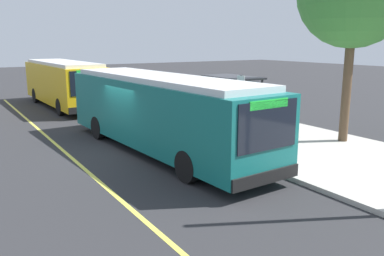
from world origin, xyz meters
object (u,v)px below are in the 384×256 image
pedestrian_commuter (234,120)px  route_sign_post (241,101)px  transit_bus_second (64,82)px  waiting_bench (229,118)px  transit_bus_main (160,111)px

pedestrian_commuter → route_sign_post: bearing=-4.8°
transit_bus_second → waiting_bench: 12.60m
transit_bus_second → route_sign_post: 14.92m
transit_bus_second → pedestrian_commuter: (14.17, 2.98, -0.50)m
transit_bus_second → waiting_bench: transit_bus_second is taller
route_sign_post → pedestrian_commuter: 0.95m
transit_bus_main → transit_bus_second: same height
route_sign_post → pedestrian_commuter: size_ratio=1.66×
transit_bus_second → waiting_bench: (11.66, 4.67, -0.98)m
transit_bus_main → transit_bus_second: size_ratio=1.13×
transit_bus_main → waiting_bench: transit_bus_main is taller
route_sign_post → transit_bus_second: bearing=-168.6°
route_sign_post → transit_bus_main: bearing=-118.4°
waiting_bench → route_sign_post: (2.96, -1.73, 1.32)m
waiting_bench → route_sign_post: route_sign_post is taller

